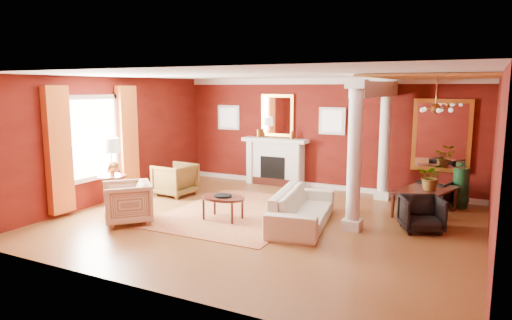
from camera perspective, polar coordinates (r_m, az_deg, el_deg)
The scene contains 27 objects.
ground at distance 9.21m, azimuth 1.05°, elevation -7.72°, with size 8.00×8.00×0.00m, color brown.
room_shell at distance 8.84m, azimuth 1.09°, elevation 4.90°, with size 8.04×7.04×2.92m.
fireplace at distance 12.54m, azimuth 2.39°, elevation -0.19°, with size 1.85×0.42×1.29m.
overmantel_mirror at distance 12.52m, azimuth 2.69°, elevation 5.58°, with size 0.95×0.07×1.15m.
flank_window_left at distance 13.25m, azimuth -3.43°, elevation 5.33°, with size 0.70×0.07×0.70m.
flank_window_right at distance 11.98m, azimuth 9.50°, elevation 4.83°, with size 0.70×0.07×0.70m.
left_window at distance 10.75m, azimuth -19.43°, elevation 1.94°, with size 0.21×2.55×2.60m.
column_front at distance 8.59m, azimuth 12.21°, elevation 0.61°, with size 0.36×0.36×2.80m.
column_back at distance 11.21m, azimuth 15.80°, elevation 2.41°, with size 0.36×0.36×2.80m.
header_beam at distance 10.06m, azimuth 14.83°, elevation 8.54°, with size 0.30×3.20×0.32m, color white.
amber_ceiling at distance 9.73m, azimuth 21.42°, elevation 9.69°, with size 2.30×3.40×0.04m, color #C37E39.
dining_mirror at distance 11.47m, azimuth 22.17°, elevation 2.84°, with size 1.30×0.07×1.70m.
chandelier at distance 9.78m, azimuth 21.53°, elevation 6.02°, with size 0.60×0.62×0.75m.
crown_trim at distance 12.03m, azimuth 8.47°, elevation 9.73°, with size 8.00×0.08×0.16m, color white.
base_trim at distance 12.30m, azimuth 8.17°, elevation -3.23°, with size 8.00×0.08×0.12m, color white.
rug at distance 9.84m, azimuth -2.11°, elevation -6.58°, with size 2.76×3.68×0.01m, color maroon.
sofa at distance 8.91m, azimuth 5.84°, elevation -5.25°, with size 2.37×0.69×0.93m, color beige.
armchair_leopard at distance 11.47m, azimuth -10.10°, elevation -2.22°, with size 0.86×0.81×0.89m, color black.
armchair_stripe at distance 9.38m, azimuth -15.80°, elevation -4.91°, with size 0.88×0.82×0.90m, color tan.
coffee_table at distance 9.26m, azimuth -4.16°, elevation -4.86°, with size 0.95×0.95×0.48m.
coffee_book at distance 9.29m, azimuth -4.43°, elevation -3.79°, with size 0.17×0.02×0.23m, color black.
side_table at distance 10.55m, azimuth -17.64°, elevation -0.08°, with size 0.63×0.63×1.56m.
dining_table at distance 10.24m, azimuth 20.56°, elevation -4.06°, with size 1.56×0.55×0.87m, color black.
dining_chair_near at distance 9.07m, azimuth 19.99°, elevation -6.15°, with size 0.71×0.66×0.73m, color black.
dining_chair_far at distance 11.01m, azimuth 21.38°, elevation -3.78°, with size 0.64×0.60×0.66m, color black.
green_urn at distance 11.16m, azimuth 24.18°, elevation -3.64°, with size 0.38×0.38×0.91m.
potted_plant at distance 10.04m, azimuth 21.16°, elevation -0.51°, with size 0.52×0.58×0.45m, color #26591E.
Camera 1 is at (3.87, -7.92, 2.66)m, focal length 32.00 mm.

